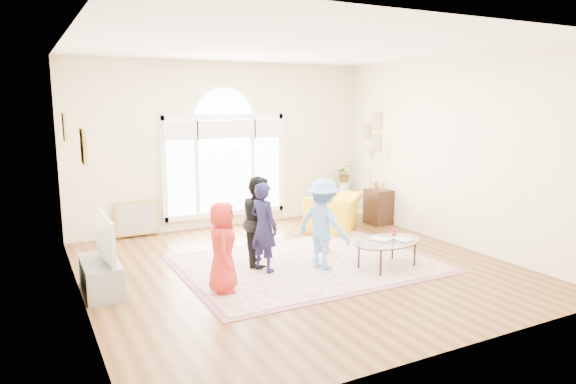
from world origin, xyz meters
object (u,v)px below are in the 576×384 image
coffee_table (387,242)px  armchair (334,212)px  television (99,239)px  tv_console (101,276)px  area_rug (309,264)px

coffee_table → armchair: 2.39m
television → coffee_table: (3.90, -0.95, -0.31)m
tv_console → area_rug: bearing=-5.3°
area_rug → armchair: 2.26m
tv_console → television: size_ratio=0.98×
coffee_table → armchair: size_ratio=1.20×
television → tv_console: bearing=180.0°
area_rug → coffee_table: (0.95, -0.68, 0.39)m
tv_console → coffee_table: 4.02m
television → coffee_table: television is taller
coffee_table → armchair: bearing=66.4°
tv_console → coffee_table: bearing=-13.7°
tv_console → armchair: armchair is taller
armchair → television: bearing=-27.1°
area_rug → armchair: size_ratio=3.35×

